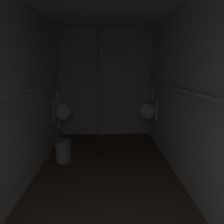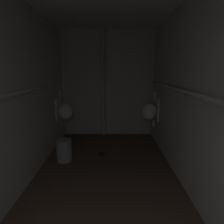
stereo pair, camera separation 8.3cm
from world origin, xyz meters
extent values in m
cube|color=#47382D|center=(0.00, 2.12, -0.04)|extent=(2.18, 4.36, 0.08)
cube|color=#B8B9B3|center=(-1.06, 2.12, 1.19)|extent=(0.06, 4.36, 2.37)
cube|color=#B8B9B3|center=(1.06, 2.12, 1.19)|extent=(0.06, 4.36, 2.37)
cube|color=#B8B9B3|center=(0.00, 4.27, 1.19)|extent=(2.18, 0.06, 2.37)
ellipsoid|color=silver|center=(-0.86, 3.74, 0.67)|extent=(0.30, 0.26, 0.34)
cube|color=silver|center=(-1.02, 3.74, 0.72)|extent=(0.03, 0.30, 0.44)
cylinder|color=silver|center=(-0.95, 3.74, 0.98)|extent=(0.06, 0.06, 0.16)
sphere|color=silver|center=(-0.95, 3.74, 1.07)|extent=(0.06, 0.06, 0.06)
cylinder|color=#B2B2B2|center=(-0.96, 3.74, 0.42)|extent=(0.04, 0.04, 0.16)
ellipsoid|color=silver|center=(0.86, 3.73, 0.67)|extent=(0.30, 0.26, 0.34)
cube|color=silver|center=(1.02, 3.73, 0.72)|extent=(0.03, 0.30, 0.44)
cylinder|color=silver|center=(0.95, 3.73, 0.98)|extent=(0.06, 0.06, 0.16)
sphere|color=silver|center=(0.95, 3.73, 1.07)|extent=(0.06, 0.06, 0.06)
cylinder|color=#B2B2B2|center=(0.96, 3.73, 0.42)|extent=(0.04, 0.04, 0.16)
cylinder|color=#B2B2B2|center=(-0.97, 2.16, 1.25)|extent=(0.05, 3.56, 0.05)
sphere|color=#B2B2B2|center=(-0.97, 3.94, 1.25)|extent=(0.06, 0.06, 0.06)
cylinder|color=#B2B2B2|center=(0.97, 2.15, 1.25)|extent=(0.05, 3.56, 0.05)
sphere|color=#B2B2B2|center=(0.97, 3.93, 1.25)|extent=(0.06, 0.06, 0.06)
cylinder|color=#B8B9B3|center=(-0.10, 4.16, 1.19)|extent=(0.09, 0.09, 2.32)
cylinder|color=black|center=(-0.09, 3.15, 0.00)|extent=(0.14, 0.14, 0.01)
cylinder|color=gray|center=(-0.71, 2.91, 0.19)|extent=(0.25, 0.25, 0.37)
camera|label=1|loc=(0.01, 0.01, 1.51)|focal=29.74mm
camera|label=2|loc=(0.10, 0.01, 1.51)|focal=29.74mm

